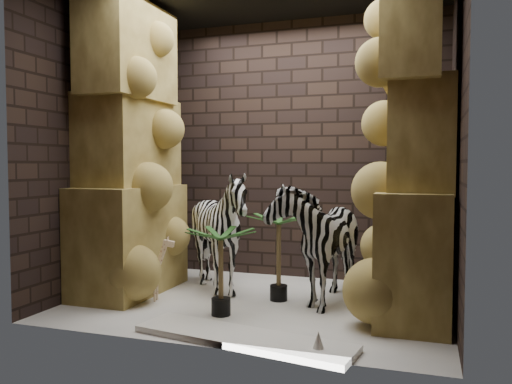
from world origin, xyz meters
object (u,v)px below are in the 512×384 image
(palm_front, at_px, (279,257))
(giraffe_toy, at_px, (148,268))
(zebra_right, at_px, (319,230))
(zebra_left, at_px, (220,238))
(surfboard, at_px, (243,338))
(palm_back, at_px, (221,271))

(palm_front, bearing_deg, giraffe_toy, -161.62)
(giraffe_toy, bearing_deg, zebra_right, 10.28)
(zebra_left, distance_m, surfboard, 1.58)
(zebra_right, distance_m, surfboard, 1.54)
(zebra_left, xyz_separation_m, palm_back, (0.31, -0.73, -0.18))
(palm_front, bearing_deg, palm_back, -118.54)
(palm_back, bearing_deg, zebra_left, 112.89)
(zebra_right, height_order, surfboard, zebra_right)
(zebra_right, xyz_separation_m, giraffe_toy, (-1.58, -0.55, -0.36))
(zebra_right, bearing_deg, giraffe_toy, -154.03)
(zebra_left, bearing_deg, zebra_right, 4.63)
(zebra_left, height_order, surfboard, zebra_left)
(palm_back, bearing_deg, giraffe_toy, 165.05)
(zebra_left, relative_size, palm_back, 1.60)
(giraffe_toy, relative_size, surfboard, 0.37)
(zebra_left, height_order, palm_front, zebra_left)
(palm_front, bearing_deg, zebra_left, 171.65)
(zebra_left, relative_size, giraffe_toy, 1.93)
(palm_front, relative_size, surfboard, 0.50)
(zebra_right, height_order, palm_front, zebra_right)
(zebra_left, height_order, giraffe_toy, zebra_left)
(giraffe_toy, xyz_separation_m, surfboard, (1.28, -0.80, -0.30))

